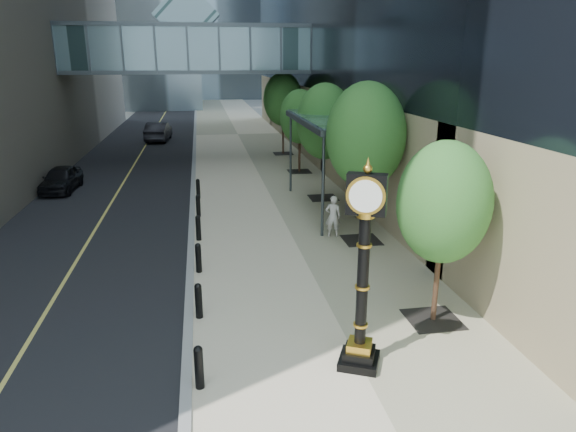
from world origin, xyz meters
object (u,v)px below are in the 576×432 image
object	(u,v)px
street_clock	(362,283)
pedestrian	(333,216)
car_near	(61,179)
car_far	(158,131)

from	to	relation	value
street_clock	pedestrian	size ratio (longest dim) A/B	2.80
car_near	car_far	xyz separation A→B (m)	(3.93, 17.39, 0.15)
pedestrian	car_near	xyz separation A→B (m)	(-12.59, 9.86, -0.22)
street_clock	car_near	bearing A→B (deg)	145.31
street_clock	car_near	xyz separation A→B (m)	(-10.96, 18.71, -1.43)
car_near	pedestrian	bearing A→B (deg)	-35.08
car_far	street_clock	bearing A→B (deg)	105.99
pedestrian	car_far	xyz separation A→B (m)	(-8.67, 27.24, -0.08)
street_clock	car_near	distance (m)	21.73
street_clock	pedestrian	bearing A→B (deg)	104.51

